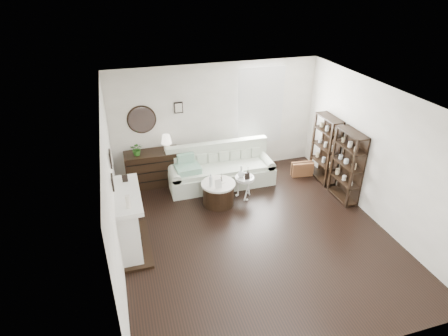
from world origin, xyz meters
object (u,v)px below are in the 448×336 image
object	(u,v)px
dresser	(153,168)
pedestal_table	(245,179)
sofa	(220,171)
drum_table	(218,193)

from	to	relation	value
dresser	pedestal_table	size ratio (longest dim) A/B	2.40
dresser	pedestal_table	xyz separation A→B (m)	(1.86, -1.17, 0.06)
sofa	dresser	bearing A→B (deg)	165.56
dresser	drum_table	size ratio (longest dim) A/B	1.70
sofa	dresser	size ratio (longest dim) A/B	1.96
drum_table	pedestal_table	size ratio (longest dim) A/B	1.42
drum_table	pedestal_table	xyz separation A→B (m)	(0.62, 0.08, 0.22)
sofa	drum_table	bearing A→B (deg)	-108.84
sofa	drum_table	world-z (taller)	sofa
sofa	dresser	xyz separation A→B (m)	(-1.53, 0.39, 0.10)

